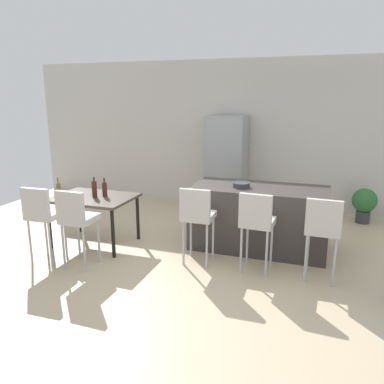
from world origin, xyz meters
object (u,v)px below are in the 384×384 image
object	(u,v)px
wine_bottle_corner	(105,189)
refrigerator	(226,164)
potted_plant	(364,203)
fruit_bowl	(241,185)
dining_chair_far	(76,216)
wine_bottle_left	(94,189)
bar_chair_middle	(257,220)
wine_glass_middle	(69,193)
kitchen_island	(259,218)
dining_chair_near	(42,212)
dining_table	(94,201)
wine_bottle_end	(59,190)
bar_chair_right	(323,226)
bar_chair_left	(197,214)

from	to	relation	value
wine_bottle_corner	refrigerator	distance (m)	2.66
wine_bottle_corner	potted_plant	size ratio (longest dim) A/B	0.45
refrigerator	fruit_bowl	bearing A→B (deg)	-70.06
dining_chair_far	fruit_bowl	world-z (taller)	dining_chair_far
wine_bottle_left	bar_chair_middle	bearing A→B (deg)	-4.05
bar_chair_middle	wine_glass_middle	size ratio (longest dim) A/B	6.03
wine_glass_middle	kitchen_island	bearing A→B (deg)	20.82
dining_chair_near	wine_glass_middle	xyz separation A→B (m)	(0.08, 0.47, 0.17)
dining_table	wine_bottle_end	size ratio (longest dim) A/B	3.83
dining_table	wine_bottle_corner	bearing A→B (deg)	25.46
kitchen_island	wine_bottle_left	distance (m)	2.45
bar_chair_right	wine_glass_middle	xyz separation A→B (m)	(-3.42, -0.14, 0.17)
wine_bottle_end	dining_chair_near	bearing A→B (deg)	-74.23
bar_chair_middle	potted_plant	size ratio (longest dim) A/B	1.69
dining_table	dining_chair_near	world-z (taller)	dining_chair_near
kitchen_island	bar_chair_middle	distance (m)	0.87
dining_table	wine_glass_middle	xyz separation A→B (m)	(-0.18, -0.32, 0.20)
refrigerator	bar_chair_right	bearing A→B (deg)	-55.10
bar_chair_left	dining_table	xyz separation A→B (m)	(-1.69, 0.19, -0.03)
bar_chair_middle	dining_table	world-z (taller)	bar_chair_middle
dining_chair_near	wine_bottle_left	distance (m)	0.85
wine_bottle_end	wine_glass_middle	distance (m)	0.26
fruit_bowl	wine_bottle_left	bearing A→B (deg)	-164.91
bar_chair_middle	fruit_bowl	distance (m)	0.85
bar_chair_right	fruit_bowl	world-z (taller)	bar_chair_right
dining_table	wine_glass_middle	bearing A→B (deg)	-119.13
wine_bottle_corner	wine_bottle_end	bearing A→B (deg)	-151.75
bar_chair_middle	wine_bottle_end	world-z (taller)	bar_chair_middle
bar_chair_right	potted_plant	xyz separation A→B (m)	(0.70, 2.58, -0.33)
dining_table	fruit_bowl	world-z (taller)	fruit_bowl
bar_chair_left	dining_table	distance (m)	1.70
dining_chair_near	fruit_bowl	world-z (taller)	dining_chair_near
wine_glass_middle	potted_plant	bearing A→B (deg)	33.37
potted_plant	kitchen_island	bearing A→B (deg)	-132.11
bar_chair_right	dining_table	world-z (taller)	bar_chair_right
dining_table	dining_chair_far	bearing A→B (deg)	-71.72
wine_bottle_left	dining_table	bearing A→B (deg)	158.25
dining_table	wine_bottle_left	xyz separation A→B (m)	(0.04, -0.01, 0.20)
wine_bottle_corner	wine_bottle_left	distance (m)	0.15
kitchen_island	wine_glass_middle	bearing A→B (deg)	-159.18
bar_chair_left	wine_bottle_left	xyz separation A→B (m)	(-1.65, 0.17, 0.17)
bar_chair_right	potted_plant	size ratio (longest dim) A/B	1.69
bar_chair_left	refrigerator	bearing A→B (deg)	95.54
refrigerator	potted_plant	world-z (taller)	refrigerator
fruit_bowl	dining_table	bearing A→B (deg)	-165.52
wine_bottle_end	bar_chair_left	bearing A→B (deg)	1.36
dining_chair_near	wine_bottle_left	bearing A→B (deg)	69.08
wine_glass_middle	fruit_bowl	size ratio (longest dim) A/B	0.72
bar_chair_middle	fruit_bowl	size ratio (longest dim) A/B	4.32
bar_chair_left	bar_chair_right	size ratio (longest dim) A/B	1.00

